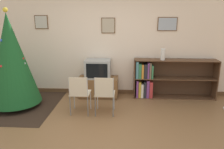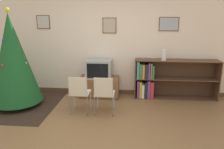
{
  "view_description": "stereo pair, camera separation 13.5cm",
  "coord_description": "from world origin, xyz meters",
  "px_view_note": "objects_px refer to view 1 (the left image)",
  "views": [
    {
      "loc": [
        0.47,
        -3.28,
        1.99
      ],
      "look_at": [
        0.2,
        1.18,
        0.77
      ],
      "focal_mm": 35.0,
      "sensor_mm": 36.0,
      "label": 1
    },
    {
      "loc": [
        0.6,
        -3.27,
        1.99
      ],
      "look_at": [
        0.2,
        1.18,
        0.77
      ],
      "focal_mm": 35.0,
      "sensor_mm": 36.0,
      "label": 2
    }
  ],
  "objects_px": {
    "bookshelf": "(159,79)",
    "folding_chair_left": "(79,93)",
    "christmas_tree": "(11,60)",
    "television": "(98,69)",
    "tv_console": "(98,87)",
    "vase": "(163,54)",
    "folding_chair_right": "(105,93)"
  },
  "relations": [
    {
      "from": "television",
      "to": "bookshelf",
      "type": "distance_m",
      "value": 1.54
    },
    {
      "from": "vase",
      "to": "folding_chair_left",
      "type": "bearing_deg",
      "value": -149.92
    },
    {
      "from": "christmas_tree",
      "to": "bookshelf",
      "type": "height_order",
      "value": "christmas_tree"
    },
    {
      "from": "folding_chair_right",
      "to": "bookshelf",
      "type": "relative_size",
      "value": 0.41
    },
    {
      "from": "television",
      "to": "tv_console",
      "type": "bearing_deg",
      "value": 90.0
    },
    {
      "from": "bookshelf",
      "to": "christmas_tree",
      "type": "bearing_deg",
      "value": -166.51
    },
    {
      "from": "folding_chair_right",
      "to": "vase",
      "type": "bearing_deg",
      "value": 38.94
    },
    {
      "from": "christmas_tree",
      "to": "tv_console",
      "type": "xyz_separation_m",
      "value": [
        1.77,
        0.71,
        -0.82
      ]
    },
    {
      "from": "tv_console",
      "to": "bookshelf",
      "type": "bearing_deg",
      "value": 2.83
    },
    {
      "from": "folding_chair_left",
      "to": "bookshelf",
      "type": "xyz_separation_m",
      "value": [
        1.77,
        1.11,
        -0.02
      ]
    },
    {
      "from": "television",
      "to": "vase",
      "type": "distance_m",
      "value": 1.6
    },
    {
      "from": "television",
      "to": "folding_chair_right",
      "type": "bearing_deg",
      "value": -76.04
    },
    {
      "from": "television",
      "to": "folding_chair_left",
      "type": "height_order",
      "value": "television"
    },
    {
      "from": "christmas_tree",
      "to": "folding_chair_right",
      "type": "distance_m",
      "value": 2.14
    },
    {
      "from": "tv_console",
      "to": "folding_chair_left",
      "type": "relative_size",
      "value": 1.19
    },
    {
      "from": "tv_console",
      "to": "television",
      "type": "height_order",
      "value": "television"
    },
    {
      "from": "tv_console",
      "to": "vase",
      "type": "xyz_separation_m",
      "value": [
        1.55,
        0.02,
        0.84
      ]
    },
    {
      "from": "bookshelf",
      "to": "folding_chair_left",
      "type": "bearing_deg",
      "value": -147.95
    },
    {
      "from": "christmas_tree",
      "to": "tv_console",
      "type": "distance_m",
      "value": 2.08
    },
    {
      "from": "tv_console",
      "to": "bookshelf",
      "type": "xyz_separation_m",
      "value": [
        1.51,
        0.07,
        0.21
      ]
    },
    {
      "from": "folding_chair_left",
      "to": "bookshelf",
      "type": "height_order",
      "value": "bookshelf"
    },
    {
      "from": "folding_chair_left",
      "to": "christmas_tree",
      "type": "bearing_deg",
      "value": 168.12
    },
    {
      "from": "folding_chair_right",
      "to": "vase",
      "type": "relative_size",
      "value": 3.04
    },
    {
      "from": "folding_chair_left",
      "to": "folding_chair_right",
      "type": "bearing_deg",
      "value": 0.0
    },
    {
      "from": "folding_chair_left",
      "to": "vase",
      "type": "bearing_deg",
      "value": 30.08
    },
    {
      "from": "tv_console",
      "to": "television",
      "type": "distance_m",
      "value": 0.47
    },
    {
      "from": "tv_console",
      "to": "bookshelf",
      "type": "height_order",
      "value": "bookshelf"
    },
    {
      "from": "christmas_tree",
      "to": "vase",
      "type": "height_order",
      "value": "christmas_tree"
    },
    {
      "from": "folding_chair_left",
      "to": "bookshelf",
      "type": "distance_m",
      "value": 2.08
    },
    {
      "from": "christmas_tree",
      "to": "bookshelf",
      "type": "xyz_separation_m",
      "value": [
        3.28,
        0.79,
        -0.61
      ]
    },
    {
      "from": "christmas_tree",
      "to": "television",
      "type": "height_order",
      "value": "christmas_tree"
    },
    {
      "from": "christmas_tree",
      "to": "television",
      "type": "distance_m",
      "value": 1.94
    }
  ]
}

